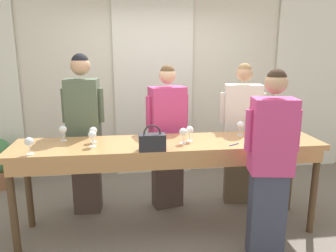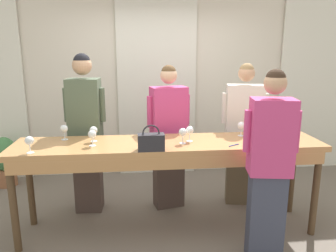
{
  "view_description": "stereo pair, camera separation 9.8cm",
  "coord_description": "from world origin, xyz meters",
  "views": [
    {
      "loc": [
        -0.43,
        -3.17,
        1.9
      ],
      "look_at": [
        0.0,
        0.07,
        1.13
      ],
      "focal_mm": 35.0,
      "sensor_mm": 36.0,
      "label": 1
    },
    {
      "loc": [
        -0.33,
        -3.18,
        1.9
      ],
      "look_at": [
        0.0,
        0.07,
        1.13
      ],
      "focal_mm": 35.0,
      "sensor_mm": 36.0,
      "label": 2
    }
  ],
  "objects": [
    {
      "name": "wine_glass_center_right",
      "position": [
        0.13,
        -0.07,
        1.09
      ],
      "size": [
        0.08,
        0.08,
        0.16
      ],
      "color": "white",
      "rests_on": "tasting_bar"
    },
    {
      "name": "tasting_bar",
      "position": [
        0.0,
        -0.02,
        0.88
      ],
      "size": [
        3.11,
        0.65,
        0.98
      ],
      "color": "#B27F4C",
      "rests_on": "ground_plane"
    },
    {
      "name": "wine_glass_front_mid",
      "position": [
        0.8,
        0.16,
        1.09
      ],
      "size": [
        0.08,
        0.08,
        0.16
      ],
      "color": "white",
      "rests_on": "tasting_bar"
    },
    {
      "name": "wine_glass_front_right",
      "position": [
        1.2,
        -0.19,
        1.09
      ],
      "size": [
        0.08,
        0.08,
        0.16
      ],
      "color": "white",
      "rests_on": "tasting_bar"
    },
    {
      "name": "host_pouring",
      "position": [
        0.82,
        -0.58,
        0.89
      ],
      "size": [
        0.48,
        0.3,
        1.74
      ],
      "color": "#383D51",
      "rests_on": "ground_plane"
    },
    {
      "name": "wine_glass_back_mid",
      "position": [
        0.21,
        -0.0,
        1.09
      ],
      "size": [
        0.08,
        0.08,
        0.16
      ],
      "color": "white",
      "rests_on": "tasting_bar"
    },
    {
      "name": "guest_olive_jacket",
      "position": [
        -0.9,
        0.55,
        0.96
      ],
      "size": [
        0.47,
        0.3,
        1.85
      ],
      "color": "#473833",
      "rests_on": "ground_plane"
    },
    {
      "name": "guest_cream_sweater",
      "position": [
        0.97,
        0.55,
        0.89
      ],
      "size": [
        0.55,
        0.29,
        1.74
      ],
      "color": "brown",
      "rests_on": "ground_plane"
    },
    {
      "name": "wine_glass_front_left",
      "position": [
        -1.29,
        -0.24,
        1.09
      ],
      "size": [
        0.08,
        0.08,
        0.16
      ],
      "color": "white",
      "rests_on": "tasting_bar"
    },
    {
      "name": "wall_back",
      "position": [
        0.0,
        1.76,
        1.4
      ],
      "size": [
        12.0,
        0.06,
        2.8
      ],
      "color": "silver",
      "rests_on": "ground_plane"
    },
    {
      "name": "wine_glass_center_mid",
      "position": [
        -0.76,
        0.1,
        1.09
      ],
      "size": [
        0.08,
        0.08,
        0.16
      ],
      "color": "white",
      "rests_on": "tasting_bar"
    },
    {
      "name": "pen",
      "position": [
        0.62,
        -0.19,
        0.98
      ],
      "size": [
        0.12,
        0.07,
        0.01
      ],
      "color": "#193399",
      "rests_on": "tasting_bar"
    },
    {
      "name": "ground_plane",
      "position": [
        0.0,
        0.0,
        0.0
      ],
      "size": [
        18.0,
        18.0,
        0.0
      ],
      "primitive_type": "plane",
      "color": "#70665B"
    },
    {
      "name": "handbag",
      "position": [
        -0.19,
        -0.27,
        1.06
      ],
      "size": [
        0.25,
        0.12,
        0.24
      ],
      "color": "#232328",
      "rests_on": "tasting_bar"
    },
    {
      "name": "curtain_panel_right",
      "position": [
        2.49,
        1.7,
        1.34
      ],
      "size": [
        1.17,
        0.03,
        2.69
      ],
      "color": "white",
      "rests_on": "ground_plane"
    },
    {
      "name": "wine_glass_by_bottle",
      "position": [
        -0.75,
        -0.07,
        1.09
      ],
      "size": [
        0.08,
        0.08,
        0.16
      ],
      "color": "white",
      "rests_on": "tasting_bar"
    },
    {
      "name": "wine_glass_center_left",
      "position": [
        0.78,
        -0.26,
        1.09
      ],
      "size": [
        0.08,
        0.08,
        0.16
      ],
      "color": "white",
      "rests_on": "tasting_bar"
    },
    {
      "name": "wine_glass_near_host",
      "position": [
        0.94,
        -0.02,
        1.09
      ],
      "size": [
        0.08,
        0.08,
        0.16
      ],
      "color": "white",
      "rests_on": "tasting_bar"
    },
    {
      "name": "wine_glass_back_left",
      "position": [
        -1.07,
        0.19,
        1.09
      ],
      "size": [
        0.08,
        0.08,
        0.16
      ],
      "color": "white",
      "rests_on": "tasting_bar"
    },
    {
      "name": "wine_glass_back_right",
      "position": [
        1.19,
        0.05,
        1.09
      ],
      "size": [
        0.08,
        0.08,
        0.16
      ],
      "color": "white",
      "rests_on": "tasting_bar"
    },
    {
      "name": "potted_plant",
      "position": [
        -2.17,
        1.39,
        0.38
      ],
      "size": [
        0.34,
        0.34,
        0.71
      ],
      "color": "#935B3D",
      "rests_on": "ground_plane"
    },
    {
      "name": "wine_bottle",
      "position": [
        1.08,
        0.07,
        1.09
      ],
      "size": [
        0.08,
        0.08,
        0.32
      ],
      "color": "black",
      "rests_on": "tasting_bar"
    },
    {
      "name": "guest_pink_top",
      "position": [
        0.06,
        0.55,
        0.88
      ],
      "size": [
        0.52,
        0.31,
        1.72
      ],
      "color": "#473833",
      "rests_on": "ground_plane"
    },
    {
      "name": "curtain_panel_center",
      "position": [
        0.0,
        1.7,
        1.34
      ],
      "size": [
        1.17,
        0.03,
        2.69
      ],
      "color": "white",
      "rests_on": "ground_plane"
    }
  ]
}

